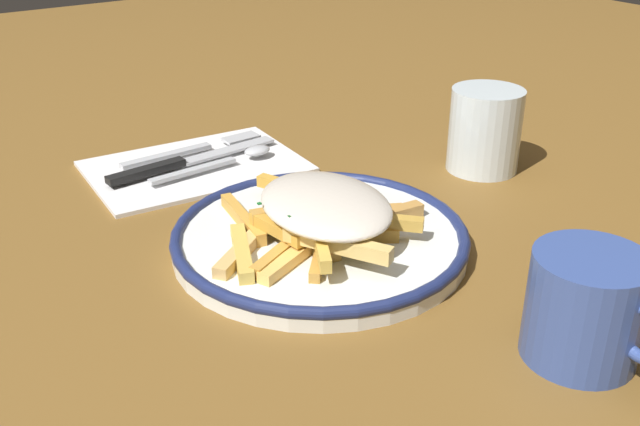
% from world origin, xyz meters
% --- Properties ---
extents(ground_plane, '(2.60, 2.60, 0.00)m').
position_xyz_m(ground_plane, '(0.00, 0.00, 0.00)').
color(ground_plane, brown).
extents(plate, '(0.27, 0.27, 0.02)m').
position_xyz_m(plate, '(0.00, 0.00, 0.01)').
color(plate, white).
rests_on(plate, ground_plane).
extents(fries_heap, '(0.20, 0.21, 0.04)m').
position_xyz_m(fries_heap, '(0.01, -0.00, 0.04)').
color(fries_heap, '#E2BD67').
rests_on(fries_heap, plate).
extents(napkin, '(0.18, 0.24, 0.01)m').
position_xyz_m(napkin, '(-0.23, -0.01, 0.00)').
color(napkin, silver).
rests_on(napkin, ground_plane).
extents(fork, '(0.02, 0.18, 0.01)m').
position_xyz_m(fork, '(-0.26, 0.00, 0.01)').
color(fork, silver).
rests_on(fork, napkin).
extents(knife, '(0.03, 0.21, 0.01)m').
position_xyz_m(knife, '(-0.23, -0.03, 0.01)').
color(knife, black).
rests_on(knife, napkin).
extents(spoon, '(0.03, 0.15, 0.01)m').
position_xyz_m(spoon, '(-0.21, 0.03, 0.01)').
color(spoon, silver).
rests_on(spoon, napkin).
extents(water_glass, '(0.08, 0.08, 0.09)m').
position_xyz_m(water_glass, '(-0.05, 0.26, 0.05)').
color(water_glass, silver).
rests_on(water_glass, ground_plane).
extents(coffee_mug, '(0.11, 0.08, 0.08)m').
position_xyz_m(coffee_mug, '(0.23, 0.06, 0.04)').
color(coffee_mug, '#375097').
rests_on(coffee_mug, ground_plane).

